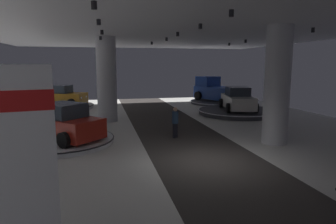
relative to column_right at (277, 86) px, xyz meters
name	(u,v)px	position (x,y,z in m)	size (l,w,h in m)	color
ground	(209,162)	(-3.99, -1.88, -2.77)	(24.00, 44.00, 0.06)	silver
ceiling_with_spotlights	(212,13)	(-3.98, -1.88, 2.80)	(24.00, 44.00, 0.39)	silver
column_right	(277,86)	(0.00, 0.00, 0.00)	(1.17, 1.17, 5.50)	silver
column_left	(107,80)	(-7.63, 7.48, 0.00)	(1.28, 1.28, 5.50)	silver
brand_sign_pylon	(25,163)	(-9.40, -6.73, -0.82)	(1.36, 0.85, 3.72)	slate
display_platform_mid_left	(62,141)	(-9.92, 2.12, -2.61)	(4.91, 4.91, 0.24)	silver
display_car_mid_left	(61,123)	(-9.90, 2.10, -1.74)	(4.23, 4.25, 1.71)	maroon
display_platform_deep_right	(220,102)	(3.17, 14.40, -2.61)	(5.68, 5.68, 0.24)	#333338
pickup_truck_deep_right	(218,91)	(3.04, 14.69, -1.57)	(4.24, 5.70, 2.30)	navy
display_platform_far_right	(237,112)	(2.03, 8.19, -2.56)	(5.93, 5.93, 0.34)	#333338
display_car_far_right	(238,100)	(2.04, 8.22, -1.65)	(2.93, 4.49, 1.71)	silver
display_platform_deep_left	(61,106)	(-11.44, 14.40, -2.60)	(5.47, 5.47, 0.26)	silver
display_car_deep_left	(60,96)	(-11.46, 14.42, -1.72)	(4.57, 3.35, 1.71)	#B77519
visitor_walking_near	(175,120)	(-4.37, 2.06, -1.84)	(0.32, 0.32, 1.59)	black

